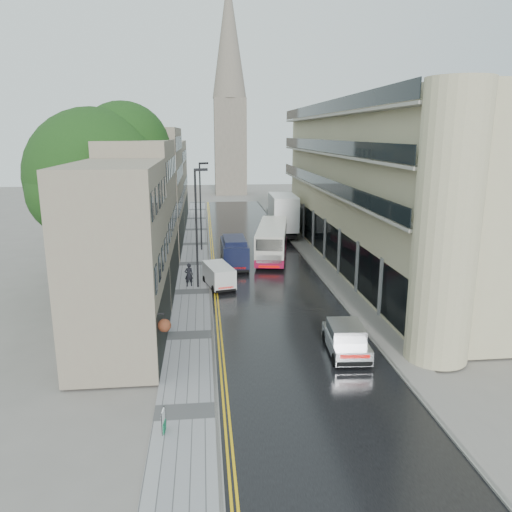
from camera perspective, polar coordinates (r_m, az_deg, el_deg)
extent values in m
plane|color=slate|center=(20.81, 9.21, -20.20)|extent=(200.00, 200.00, 0.00)
cube|color=black|center=(45.83, 0.29, -0.79)|extent=(9.00, 85.00, 0.02)
cube|color=gray|center=(45.57, -7.04, -0.92)|extent=(2.70, 85.00, 0.12)
cube|color=slate|center=(46.71, 6.89, -0.55)|extent=(1.80, 85.00, 0.12)
imported|color=black|center=(38.65, -7.68, -2.14)|extent=(0.74, 0.56, 1.82)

